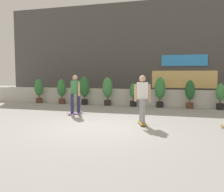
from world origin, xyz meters
TOP-DOWN VIEW (x-y plane):
  - ground_plane at (0.00, 0.00)m, footprint 48.00×48.00m
  - planter_wall at (0.00, 6.00)m, footprint 18.00×0.40m
  - building_backdrop at (0.00, 10.00)m, footprint 20.00×2.08m
  - potted_plant_0 at (-5.78, 5.55)m, footprint 0.49×0.49m
  - potted_plant_1 at (-4.27, 5.55)m, footprint 0.48×0.48m
  - potted_plant_2 at (-2.83, 5.55)m, footprint 0.56×0.56m
  - potted_plant_3 at (-1.45, 5.55)m, footprint 0.54×0.54m
  - potted_plant_4 at (0.00, 5.55)m, footprint 0.39×0.39m
  - potted_plant_5 at (1.41, 5.55)m, footprint 0.55×0.55m
  - potted_plant_6 at (2.90, 5.55)m, footprint 0.48×0.48m
  - potted_plant_7 at (4.33, 5.55)m, footprint 0.41×0.41m
  - skater_mid_plaza at (1.29, 0.78)m, footprint 0.53×0.82m
  - skater_by_wall_right at (-1.85, 2.20)m, footprint 0.52×0.81m

SIDE VIEW (x-z plane):
  - ground_plane at x=0.00m, z-range 0.00..0.00m
  - planter_wall at x=0.00m, z-range 0.00..0.90m
  - potted_plant_4 at x=0.00m, z-range 0.06..1.31m
  - potted_plant_7 at x=4.33m, z-range 0.07..1.36m
  - potted_plant_6 at x=2.90m, z-range 0.11..1.54m
  - potted_plant_1 at x=-4.27m, z-range 0.11..1.55m
  - potted_plant_0 at x=-5.78m, z-range 0.11..1.58m
  - potted_plant_3 at x=-1.45m, z-range 0.13..1.70m
  - potted_plant_5 at x=1.41m, z-range 0.14..1.71m
  - skater_mid_plaza at x=1.29m, z-range 0.09..1.79m
  - skater_by_wall_right at x=-1.85m, z-range 0.09..1.79m
  - potted_plant_2 at x=-2.83m, z-range 0.14..1.74m
  - building_backdrop at x=0.00m, z-range 0.00..6.50m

